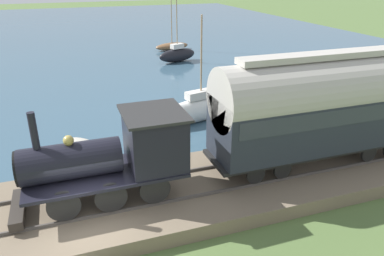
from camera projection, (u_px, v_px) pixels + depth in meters
ground_plane at (94, 242)px, 12.64m from camera, size 200.00×200.00×0.00m
harbor_water at (61, 35)px, 51.16m from camera, size 80.00×80.00×0.01m
rail_embankment at (89, 210)px, 13.79m from camera, size 5.28×56.00×0.71m
steam_locomotive at (120, 152)px, 13.32m from camera, size 2.48×6.22×3.61m
passenger_coach at (320, 104)px, 15.55m from camera, size 2.57×9.59×4.76m
sailboat_white at (201, 108)px, 22.29m from camera, size 2.51×6.41×6.20m
sailboat_black at (177, 54)px, 36.56m from camera, size 2.22×4.18×6.27m
sailboat_brown at (172, 46)px, 41.99m from camera, size 2.04×4.14×8.77m
rowboat_off_pier at (86, 146)px, 19.03m from camera, size 2.90×2.31×0.35m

